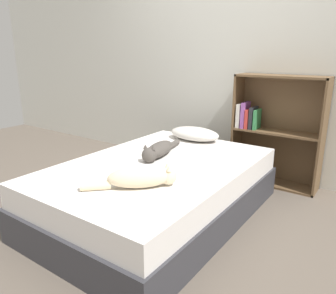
{
  "coord_description": "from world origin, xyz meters",
  "views": [
    {
      "loc": [
        1.44,
        -1.9,
        1.27
      ],
      "look_at": [
        0.0,
        0.14,
        0.53
      ],
      "focal_mm": 35.0,
      "sensor_mm": 36.0,
      "label": 1
    }
  ],
  "objects_px": {
    "pillow": "(194,134)",
    "bookshelf": "(275,129)",
    "cat_dark": "(158,150)",
    "bed": "(158,190)",
    "cat_light": "(142,177)"
  },
  "relations": [
    {
      "from": "cat_light",
      "to": "cat_dark",
      "type": "height_order",
      "value": "same"
    },
    {
      "from": "bed",
      "to": "pillow",
      "type": "bearing_deg",
      "value": 99.39
    },
    {
      "from": "cat_dark",
      "to": "cat_light",
      "type": "bearing_deg",
      "value": 16.91
    },
    {
      "from": "bed",
      "to": "cat_light",
      "type": "relative_size",
      "value": 3.86
    },
    {
      "from": "bed",
      "to": "pillow",
      "type": "relative_size",
      "value": 3.72
    },
    {
      "from": "pillow",
      "to": "cat_dark",
      "type": "distance_m",
      "value": 0.63
    },
    {
      "from": "cat_dark",
      "to": "bookshelf",
      "type": "height_order",
      "value": "bookshelf"
    },
    {
      "from": "pillow",
      "to": "cat_dark",
      "type": "relative_size",
      "value": 0.84
    },
    {
      "from": "bookshelf",
      "to": "cat_dark",
      "type": "bearing_deg",
      "value": -119.69
    },
    {
      "from": "pillow",
      "to": "cat_dark",
      "type": "xyz_separation_m",
      "value": [
        0.03,
        -0.63,
        -0.01
      ]
    },
    {
      "from": "pillow",
      "to": "cat_light",
      "type": "xyz_separation_m",
      "value": [
        0.32,
        -1.19,
        0.01
      ]
    },
    {
      "from": "pillow",
      "to": "bookshelf",
      "type": "xyz_separation_m",
      "value": [
        0.64,
        0.44,
        0.05
      ]
    },
    {
      "from": "bed",
      "to": "cat_light",
      "type": "height_order",
      "value": "cat_light"
    },
    {
      "from": "cat_dark",
      "to": "bed",
      "type": "bearing_deg",
      "value": 24.19
    },
    {
      "from": "bed",
      "to": "bookshelf",
      "type": "bearing_deg",
      "value": 67.19
    }
  ]
}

